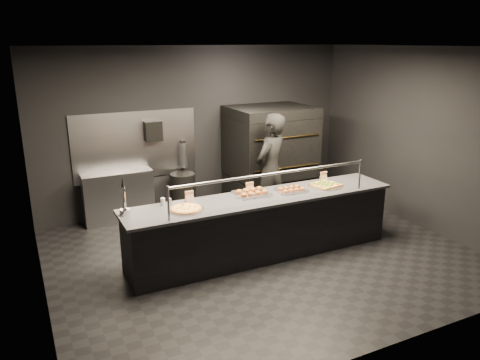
{
  "coord_description": "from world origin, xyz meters",
  "views": [
    {
      "loc": [
        -3.11,
        -5.58,
        3.07
      ],
      "look_at": [
        -0.27,
        0.2,
        1.15
      ],
      "focal_mm": 35.0,
      "sensor_mm": 36.0,
      "label": 1
    }
  ],
  "objects_px": {
    "pizza_oven": "(270,157)",
    "slider_tray_b": "(291,190)",
    "beer_tap": "(124,204)",
    "trash_bin": "(183,194)",
    "service_counter": "(262,226)",
    "square_pizza": "(326,185)",
    "slider_tray_a": "(252,193)",
    "worker": "(271,171)",
    "fire_extinguisher": "(183,155)",
    "towel_dispenser": "(153,131)",
    "round_pizza": "(186,209)",
    "prep_shelf": "(118,197)"
  },
  "relations": [
    {
      "from": "worker",
      "to": "beer_tap",
      "type": "bearing_deg",
      "value": -11.39
    },
    {
      "from": "beer_tap",
      "to": "round_pizza",
      "type": "bearing_deg",
      "value": -12.77
    },
    {
      "from": "service_counter",
      "to": "pizza_oven",
      "type": "bearing_deg",
      "value": 57.73
    },
    {
      "from": "fire_extinguisher",
      "to": "slider_tray_b",
      "type": "height_order",
      "value": "fire_extinguisher"
    },
    {
      "from": "service_counter",
      "to": "fire_extinguisher",
      "type": "height_order",
      "value": "service_counter"
    },
    {
      "from": "service_counter",
      "to": "slider_tray_a",
      "type": "relative_size",
      "value": 6.95
    },
    {
      "from": "fire_extinguisher",
      "to": "beer_tap",
      "type": "relative_size",
      "value": 0.99
    },
    {
      "from": "service_counter",
      "to": "round_pizza",
      "type": "xyz_separation_m",
      "value": [
        -1.18,
        -0.04,
        0.47
      ]
    },
    {
      "from": "towel_dispenser",
      "to": "worker",
      "type": "height_order",
      "value": "worker"
    },
    {
      "from": "fire_extinguisher",
      "to": "square_pizza",
      "type": "height_order",
      "value": "fire_extinguisher"
    },
    {
      "from": "service_counter",
      "to": "square_pizza",
      "type": "xyz_separation_m",
      "value": [
        1.11,
        0.02,
        0.47
      ]
    },
    {
      "from": "pizza_oven",
      "to": "slider_tray_a",
      "type": "distance_m",
      "value": 2.18
    },
    {
      "from": "prep_shelf",
      "to": "slider_tray_a",
      "type": "bearing_deg",
      "value": -55.35
    },
    {
      "from": "towel_dispenser",
      "to": "round_pizza",
      "type": "bearing_deg",
      "value": -96.64
    },
    {
      "from": "towel_dispenser",
      "to": "slider_tray_a",
      "type": "xyz_separation_m",
      "value": [
        0.8,
        -2.24,
        -0.6
      ]
    },
    {
      "from": "beer_tap",
      "to": "round_pizza",
      "type": "xyz_separation_m",
      "value": [
        0.77,
        -0.17,
        -0.13
      ]
    },
    {
      "from": "service_counter",
      "to": "prep_shelf",
      "type": "xyz_separation_m",
      "value": [
        -1.6,
        2.32,
        -0.01
      ]
    },
    {
      "from": "towel_dispenser",
      "to": "worker",
      "type": "relative_size",
      "value": 0.18
    },
    {
      "from": "pizza_oven",
      "to": "trash_bin",
      "type": "distance_m",
      "value": 1.78
    },
    {
      "from": "round_pizza",
      "to": "prep_shelf",
      "type": "bearing_deg",
      "value": 100.04
    },
    {
      "from": "fire_extinguisher",
      "to": "square_pizza",
      "type": "xyz_separation_m",
      "value": [
        1.46,
        -2.39,
        -0.12
      ]
    },
    {
      "from": "service_counter",
      "to": "fire_extinguisher",
      "type": "bearing_deg",
      "value": 98.3
    },
    {
      "from": "service_counter",
      "to": "fire_extinguisher",
      "type": "xyz_separation_m",
      "value": [
        -0.35,
        2.4,
        0.6
      ]
    },
    {
      "from": "pizza_oven",
      "to": "towel_dispenser",
      "type": "distance_m",
      "value": 2.23
    },
    {
      "from": "towel_dispenser",
      "to": "trash_bin",
      "type": "relative_size",
      "value": 0.45
    },
    {
      "from": "towel_dispenser",
      "to": "worker",
      "type": "xyz_separation_m",
      "value": [
        1.6,
        -1.38,
        -0.58
      ]
    },
    {
      "from": "prep_shelf",
      "to": "pizza_oven",
      "type": "bearing_deg",
      "value": -8.54
    },
    {
      "from": "prep_shelf",
      "to": "round_pizza",
      "type": "relative_size",
      "value": 2.5
    },
    {
      "from": "towel_dispenser",
      "to": "fire_extinguisher",
      "type": "height_order",
      "value": "towel_dispenser"
    },
    {
      "from": "towel_dispenser",
      "to": "round_pizza",
      "type": "distance_m",
      "value": 2.52
    },
    {
      "from": "pizza_oven",
      "to": "prep_shelf",
      "type": "height_order",
      "value": "pizza_oven"
    },
    {
      "from": "slider_tray_a",
      "to": "square_pizza",
      "type": "xyz_separation_m",
      "value": [
        1.21,
        -0.14,
        -0.01
      ]
    },
    {
      "from": "prep_shelf",
      "to": "slider_tray_a",
      "type": "distance_m",
      "value": 2.68
    },
    {
      "from": "beer_tap",
      "to": "trash_bin",
      "type": "distance_m",
      "value": 2.61
    },
    {
      "from": "worker",
      "to": "round_pizza",
      "type": "bearing_deg",
      "value": -0.57
    },
    {
      "from": "beer_tap",
      "to": "trash_bin",
      "type": "xyz_separation_m",
      "value": [
        1.49,
        2.03,
        -0.68
      ]
    },
    {
      "from": "pizza_oven",
      "to": "slider_tray_b",
      "type": "distance_m",
      "value": 2.0
    },
    {
      "from": "trash_bin",
      "to": "worker",
      "type": "relative_size",
      "value": 0.4
    },
    {
      "from": "pizza_oven",
      "to": "slider_tray_b",
      "type": "xyz_separation_m",
      "value": [
        -0.7,
        -1.87,
        -0.02
      ]
    },
    {
      "from": "slider_tray_b",
      "to": "trash_bin",
      "type": "height_order",
      "value": "slider_tray_b"
    },
    {
      "from": "prep_shelf",
      "to": "slider_tray_b",
      "type": "distance_m",
      "value": 3.15
    },
    {
      "from": "slider_tray_b",
      "to": "square_pizza",
      "type": "distance_m",
      "value": 0.61
    },
    {
      "from": "service_counter",
      "to": "beer_tap",
      "type": "xyz_separation_m",
      "value": [
        -1.95,
        0.14,
        0.6
      ]
    },
    {
      "from": "pizza_oven",
      "to": "slider_tray_a",
      "type": "xyz_separation_m",
      "value": [
        -1.3,
        -1.75,
        -0.02
      ]
    },
    {
      "from": "prep_shelf",
      "to": "worker",
      "type": "distance_m",
      "value": 2.7
    },
    {
      "from": "fire_extinguisher",
      "to": "slider_tray_a",
      "type": "bearing_deg",
      "value": -83.67
    },
    {
      "from": "round_pizza",
      "to": "fire_extinguisher",
      "type": "bearing_deg",
      "value": 71.14
    },
    {
      "from": "beer_tap",
      "to": "worker",
      "type": "xyz_separation_m",
      "value": [
        2.65,
        0.87,
        -0.1
      ]
    },
    {
      "from": "fire_extinguisher",
      "to": "worker",
      "type": "height_order",
      "value": "worker"
    },
    {
      "from": "slider_tray_a",
      "to": "worker",
      "type": "distance_m",
      "value": 1.17
    }
  ]
}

